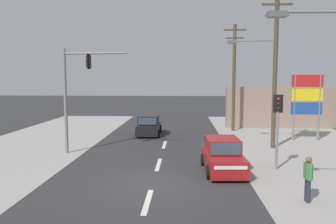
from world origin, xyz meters
TOP-DOWN VIEW (x-y plane):
  - ground_plane at (0.00, 0.00)m, footprint 140.00×140.00m
  - lane_dash_near at (0.00, -2.00)m, footprint 0.20×2.40m
  - lane_dash_mid at (0.00, 3.00)m, footprint 0.20×2.40m
  - lane_dash_far at (0.00, 8.00)m, footprint 0.20×2.40m
  - kerb_left_verge at (-8.50, 4.00)m, footprint 8.00×40.00m
  - utility_pole_midground_right at (6.63, 7.20)m, footprint 3.78×0.41m
  - utility_pole_background_right at (5.33, 14.01)m, footprint 1.80×0.26m
  - traffic_signal_mast at (-4.95, 5.21)m, footprint 3.68×0.47m
  - pedestal_signal_right_kerb at (5.64, 2.34)m, footprint 0.44×0.30m
  - shopping_plaza_sign at (9.76, 10.00)m, footprint 2.10×0.16m
  - shopfront_wall_far at (11.00, 16.00)m, footprint 12.00×1.00m
  - hatchback_crossing_left at (3.08, 1.97)m, footprint 1.92×3.71m
  - hatchback_oncoming_near at (-1.42, 11.73)m, footprint 1.80×3.65m
  - pedestrian_at_kerb at (5.56, -1.81)m, footprint 0.23×0.56m

SIDE VIEW (x-z plane):
  - ground_plane at x=0.00m, z-range 0.00..0.00m
  - lane_dash_near at x=0.00m, z-range 0.00..0.01m
  - lane_dash_mid at x=0.00m, z-range 0.00..0.01m
  - lane_dash_far at x=0.00m, z-range 0.00..0.01m
  - kerb_left_verge at x=-8.50m, z-range 0.00..0.02m
  - hatchback_crossing_left at x=3.08m, z-range -0.06..1.47m
  - hatchback_oncoming_near at x=-1.42m, z-range -0.06..1.47m
  - pedestrian_at_kerb at x=5.56m, z-range 0.11..1.74m
  - shopfront_wall_far at x=11.00m, z-range 0.00..3.60m
  - pedestal_signal_right_kerb at x=5.64m, z-range 0.64..4.20m
  - shopping_plaza_sign at x=9.76m, z-range 0.68..5.28m
  - traffic_signal_mast at x=-4.95m, z-range 0.83..6.83m
  - utility_pole_background_right at x=5.33m, z-range 0.23..8.90m
  - utility_pole_midground_right at x=6.63m, z-range 0.36..9.51m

